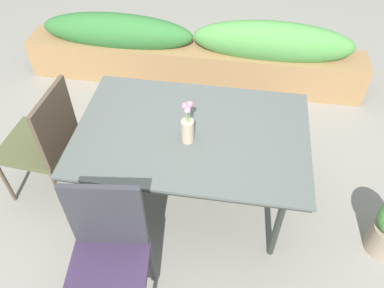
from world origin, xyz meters
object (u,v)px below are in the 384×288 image
(dining_table, at_px, (192,137))
(planter_box, at_px, (195,53))
(chair_end_left, at_px, (44,138))
(chair_near_left, at_px, (107,254))
(flower_vase, at_px, (187,127))

(dining_table, bearing_deg, planter_box, 97.58)
(dining_table, height_order, chair_end_left, chair_end_left)
(dining_table, bearing_deg, chair_end_left, -179.68)
(dining_table, height_order, planter_box, dining_table)
(chair_near_left, height_order, planter_box, chair_near_left)
(dining_table, distance_m, chair_end_left, 1.05)
(flower_vase, bearing_deg, chair_near_left, -114.58)
(chair_end_left, height_order, chair_near_left, chair_near_left)
(chair_end_left, bearing_deg, dining_table, -85.59)
(chair_end_left, bearing_deg, chair_near_left, -134.14)
(chair_end_left, distance_m, chair_near_left, 1.05)
(flower_vase, bearing_deg, planter_box, 96.67)
(flower_vase, height_order, planter_box, flower_vase)
(dining_table, bearing_deg, flower_vase, -100.76)
(chair_near_left, bearing_deg, chair_end_left, -54.86)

